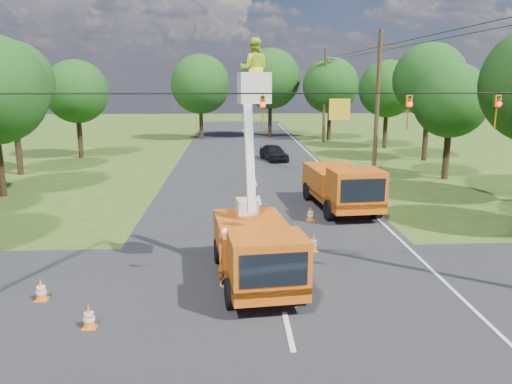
{
  "coord_description": "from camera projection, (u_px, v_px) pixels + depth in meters",
  "views": [
    {
      "loc": [
        -1.46,
        -12.27,
        6.67
      ],
      "look_at": [
        -0.61,
        5.79,
        2.6
      ],
      "focal_mm": 35.0,
      "sensor_mm": 36.0,
      "label": 1
    }
  ],
  "objects": [
    {
      "name": "ground",
      "position": [
        255.0,
        183.0,
        32.98
      ],
      "size": [
        140.0,
        140.0,
        0.0
      ],
      "primitive_type": "plane",
      "color": "#315118",
      "rests_on": "ground"
    },
    {
      "name": "road_main",
      "position": [
        255.0,
        183.0,
        32.98
      ],
      "size": [
        12.0,
        100.0,
        0.06
      ],
      "primitive_type": "cube",
      "color": "black",
      "rests_on": "ground"
    },
    {
      "name": "road_cross",
      "position": [
        281.0,
        300.0,
        15.44
      ],
      "size": [
        56.0,
        10.0,
        0.07
      ],
      "primitive_type": "cube",
      "color": "black",
      "rests_on": "ground"
    },
    {
      "name": "edge_line",
      "position": [
        339.0,
        182.0,
        33.23
      ],
      "size": [
        0.12,
        90.0,
        0.02
      ],
      "primitive_type": "cube",
      "color": "silver",
      "rests_on": "ground"
    },
    {
      "name": "bucket_truck",
      "position": [
        256.0,
        234.0,
        16.43
      ],
      "size": [
        2.99,
        6.3,
        7.96
      ],
      "rotation": [
        0.0,
        0.0,
        0.12
      ],
      "color": "#D85A0F",
      "rests_on": "ground"
    },
    {
      "name": "second_truck",
      "position": [
        342.0,
        186.0,
        25.87
      ],
      "size": [
        3.22,
        6.94,
        2.52
      ],
      "rotation": [
        0.0,
        0.0,
        0.1
      ],
      "color": "#D85A0F",
      "rests_on": "ground"
    },
    {
      "name": "ground_worker",
      "position": [
        225.0,
        259.0,
        16.35
      ],
      "size": [
        0.78,
        0.79,
        1.84
      ],
      "primitive_type": "imported",
      "rotation": [
        0.0,
        0.0,
        0.81
      ],
      "color": "#FF5315",
      "rests_on": "ground"
    },
    {
      "name": "distant_car",
      "position": [
        274.0,
        153.0,
        42.03
      ],
      "size": [
        2.56,
        4.3,
        1.37
      ],
      "primitive_type": "imported",
      "rotation": [
        0.0,
        0.0,
        0.25
      ],
      "color": "black",
      "rests_on": "ground"
    },
    {
      "name": "traffic_cone_2",
      "position": [
        314.0,
        243.0,
        19.74
      ],
      "size": [
        0.38,
        0.38,
        0.71
      ],
      "color": "orange",
      "rests_on": "ground"
    },
    {
      "name": "traffic_cone_3",
      "position": [
        310.0,
        214.0,
        24.07
      ],
      "size": [
        0.38,
        0.38,
        0.71
      ],
      "color": "orange",
      "rests_on": "ground"
    },
    {
      "name": "traffic_cone_4",
      "position": [
        89.0,
        317.0,
        13.6
      ],
      "size": [
        0.38,
        0.38,
        0.71
      ],
      "color": "orange",
      "rests_on": "ground"
    },
    {
      "name": "traffic_cone_5",
      "position": [
        41.0,
        290.0,
        15.33
      ],
      "size": [
        0.38,
        0.38,
        0.71
      ],
      "color": "orange",
      "rests_on": "ground"
    },
    {
      "name": "traffic_cone_7",
      "position": [
        340.0,
        185.0,
        30.51
      ],
      "size": [
        0.38,
        0.38,
        0.71
      ],
      "color": "orange",
      "rests_on": "ground"
    },
    {
      "name": "pole_right_mid",
      "position": [
        377.0,
        103.0,
        34.2
      ],
      "size": [
        1.8,
        0.3,
        10.0
      ],
      "color": "#4C3823",
      "rests_on": "ground"
    },
    {
      "name": "pole_right_far",
      "position": [
        325.0,
        95.0,
        53.68
      ],
      "size": [
        1.8,
        0.3,
        10.0
      ],
      "color": "#4C3823",
      "rests_on": "ground"
    },
    {
      "name": "signal_span",
      "position": [
        361.0,
        108.0,
        14.24
      ],
      "size": [
        18.0,
        0.29,
        1.07
      ],
      "color": "black",
      "rests_on": "ground"
    },
    {
      "name": "tree_left_e",
      "position": [
        11.0,
        83.0,
        34.67
      ],
      "size": [
        5.8,
        5.8,
        9.41
      ],
      "color": "#382616",
      "rests_on": "ground"
    },
    {
      "name": "tree_left_f",
      "position": [
        76.0,
        92.0,
        42.74
      ],
      "size": [
        5.4,
        5.4,
        8.4
      ],
      "color": "#382616",
      "rests_on": "ground"
    },
    {
      "name": "tree_right_c",
      "position": [
        451.0,
        101.0,
        33.39
      ],
      "size": [
        5.0,
        5.0,
        7.83
      ],
      "color": "#382616",
      "rests_on": "ground"
    },
    {
      "name": "tree_right_d",
      "position": [
        430.0,
        80.0,
        40.96
      ],
      "size": [
        6.0,
        6.0,
        9.7
      ],
      "color": "#382616",
      "rests_on": "ground"
    },
    {
      "name": "tree_right_e",
      "position": [
        388.0,
        89.0,
        48.9
      ],
      "size": [
        5.6,
        5.6,
        8.63
      ],
      "color": "#382616",
      "rests_on": "ground"
    },
    {
      "name": "tree_far_a",
      "position": [
        200.0,
        84.0,
        55.75
      ],
      "size": [
        6.6,
        6.6,
        9.5
      ],
      "color": "#382616",
      "rests_on": "ground"
    },
    {
      "name": "tree_far_b",
      "position": [
        270.0,
        79.0,
        57.93
      ],
      "size": [
        7.0,
        7.0,
        10.32
      ],
      "color": "#382616",
      "rests_on": "ground"
    },
    {
      "name": "tree_far_c",
      "position": [
        330.0,
        86.0,
        55.47
      ],
      "size": [
        6.2,
        6.2,
        9.18
      ],
      "color": "#382616",
      "rests_on": "ground"
    }
  ]
}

